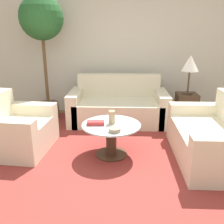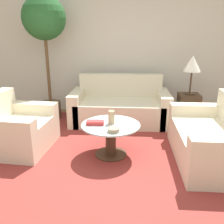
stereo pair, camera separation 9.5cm
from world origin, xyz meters
The scene contains 13 objects.
ground_plane centered at (0.00, 0.00, 0.00)m, with size 14.00×14.00×0.00m, color brown.
wall_back centered at (0.00, 2.73, 1.30)m, with size 10.00×0.06×2.60m.
rug centered at (0.08, 0.66, 0.00)m, with size 3.67×3.65×0.01m.
sofa_main centered at (0.16, 2.06, 0.28)m, with size 1.80×0.92×0.86m.
armchair centered at (-1.32, 0.79, 0.28)m, with size 0.92×1.04×0.83m.
loveseat centered at (1.48, 0.61, 0.28)m, with size 0.87×1.48×0.84m.
coffee_table centered at (0.08, 0.66, 0.29)m, with size 0.80×0.80×0.46m.
side_table centered at (1.40, 1.92, 0.29)m, with size 0.36×0.36×0.58m.
table_lamp centered at (1.40, 1.92, 1.10)m, with size 0.30×0.30×0.68m.
potted_plant centered at (-1.22, 2.17, 1.72)m, with size 0.78×0.78×2.27m.
vase centered at (0.09, 0.69, 0.55)m, with size 0.09×0.09×0.18m.
bowl centered at (0.14, 0.40, 0.48)m, with size 0.15×0.15×0.05m.
book_stack centered at (-0.12, 0.64, 0.48)m, with size 0.24×0.12×0.05m.
Camera 2 is at (0.32, -2.48, 1.66)m, focal length 40.00 mm.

